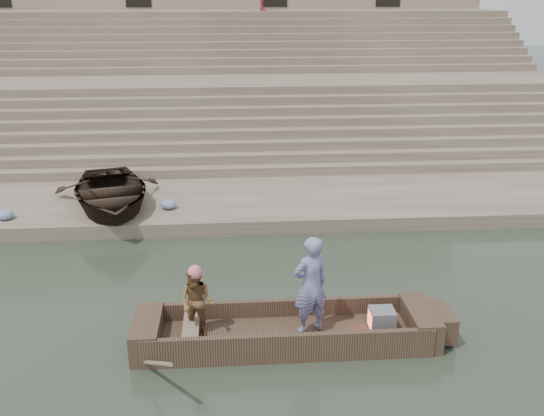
{
  "coord_description": "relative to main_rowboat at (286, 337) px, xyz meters",
  "views": [
    {
      "loc": [
        2.45,
        -8.7,
        6.25
      ],
      "look_at": [
        3.41,
        4.36,
        1.4
      ],
      "focal_mm": 39.37,
      "sensor_mm": 36.0,
      "label": 1
    }
  ],
  "objects": [
    {
      "name": "building_wall",
      "position": [
        -3.41,
        25.64,
        5.49
      ],
      "size": [
        32.0,
        5.07,
        11.2
      ],
      "color": "tan",
      "rests_on": "ground"
    },
    {
      "name": "mid_landing",
      "position": [
        -3.41,
        14.64,
        1.29
      ],
      "size": [
        32.0,
        3.0,
        2.8
      ],
      "primitive_type": "cube",
      "color": "gray",
      "rests_on": "ground"
    },
    {
      "name": "rowboat_trim",
      "position": [
        0.21,
        -0.01,
        0.2
      ],
      "size": [
        6.04,
        2.63,
        2.01
      ],
      "color": "brown",
      "rests_on": "ground"
    },
    {
      "name": "ghat_steps",
      "position": [
        -3.41,
        16.33,
        1.69
      ],
      "size": [
        32.0,
        11.0,
        5.2
      ],
      "color": "gray",
      "rests_on": "ground"
    },
    {
      "name": "ground",
      "position": [
        -3.41,
        -0.86,
        -0.11
      ],
      "size": [
        120.0,
        120.0,
        0.0
      ],
      "primitive_type": "plane",
      "color": "#2C3729",
      "rests_on": "ground"
    },
    {
      "name": "main_rowboat",
      "position": [
        0.0,
        0.0,
        0.0
      ],
      "size": [
        5.0,
        1.3,
        0.22
      ],
      "primitive_type": "cube",
      "color": "brown",
      "rests_on": "ground"
    },
    {
      "name": "lower_landing",
      "position": [
        -3.41,
        7.14,
        0.09
      ],
      "size": [
        32.0,
        4.0,
        0.4
      ],
      "primitive_type": "cube",
      "color": "gray",
      "rests_on": "ground"
    },
    {
      "name": "upper_landing",
      "position": [
        -3.41,
        21.64,
        2.49
      ],
      "size": [
        32.0,
        3.0,
        5.2
      ],
      "primitive_type": "cube",
      "color": "gray",
      "rests_on": "ground"
    },
    {
      "name": "standing_man",
      "position": [
        0.45,
        0.03,
        1.06
      ],
      "size": [
        0.81,
        0.68,
        1.9
      ],
      "primitive_type": "imported",
      "rotation": [
        0.0,
        0.0,
        3.53
      ],
      "color": "navy",
      "rests_on": "main_rowboat"
    },
    {
      "name": "rowing_man",
      "position": [
        -1.63,
        0.05,
        0.78
      ],
      "size": [
        0.8,
        0.72,
        1.34
      ],
      "primitive_type": "imported",
      "rotation": [
        0.0,
        0.0,
        -0.39
      ],
      "color": "#236A27",
      "rests_on": "main_rowboat"
    },
    {
      "name": "cloth_bundles",
      "position": [
        -4.87,
        6.11,
        0.42
      ],
      "size": [
        4.74,
        0.95,
        0.26
      ],
      "color": "#3F5999",
      "rests_on": "lower_landing"
    },
    {
      "name": "beached_rowboat",
      "position": [
        -4.35,
        6.58,
        0.73
      ],
      "size": [
        3.98,
        4.88,
        0.89
      ],
      "primitive_type": "imported",
      "rotation": [
        0.0,
        0.0,
        0.24
      ],
      "color": "#2D2116",
      "rests_on": "lower_landing"
    },
    {
      "name": "television",
      "position": [
        1.79,
        0.0,
        0.31
      ],
      "size": [
        0.46,
        0.42,
        0.4
      ],
      "color": "slate",
      "rests_on": "main_rowboat"
    }
  ]
}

